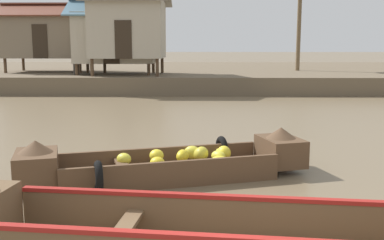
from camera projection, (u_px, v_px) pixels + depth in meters
ground_plane at (213, 124)px, 13.86m from camera, size 300.00×300.00×0.00m
riverbank_strip at (205, 74)px, 31.03m from camera, size 160.00×20.00×0.86m
banana_boat at (170, 163)px, 8.09m from camera, size 5.13×2.50×0.83m
stilt_house_left at (49, 35)px, 25.65m from camera, size 5.16×3.47×3.81m
stilt_house_mid_left at (116, 37)px, 23.64m from camera, size 4.71×3.17×3.88m
stilt_house_mid_right at (128, 28)px, 23.10m from camera, size 4.24×3.85×4.40m
vendor_person at (76, 57)px, 23.03m from camera, size 0.44×0.44×1.66m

